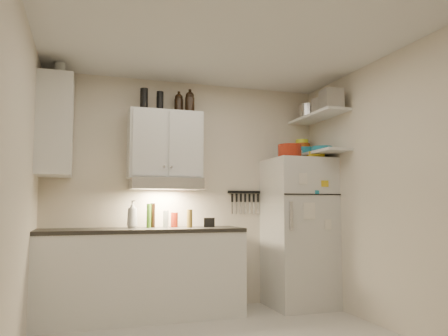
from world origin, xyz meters
name	(u,v)px	position (x,y,z in m)	size (l,w,h in m)	color
ceiling	(229,36)	(0.00, 0.00, 2.61)	(3.20, 3.00, 0.02)	silver
back_wall	(187,193)	(0.00, 1.51, 1.30)	(3.20, 0.02, 2.60)	beige
left_wall	(17,185)	(-1.61, 0.00, 1.30)	(0.02, 3.00, 2.60)	beige
right_wall	(390,190)	(1.61, 0.00, 1.30)	(0.02, 3.00, 2.60)	beige
base_cabinet	(142,275)	(-0.55, 1.20, 0.44)	(2.10, 0.60, 0.88)	white
countertop	(142,230)	(-0.55, 1.20, 0.90)	(2.10, 0.62, 0.04)	#282723
upper_cabinet	(165,145)	(-0.30, 1.33, 1.83)	(0.80, 0.33, 0.75)	white
side_cabinet	(55,126)	(-1.44, 1.20, 1.95)	(0.33, 0.55, 1.00)	white
range_hood	(165,184)	(-0.30, 1.27, 1.39)	(0.76, 0.46, 0.12)	silver
fridge	(299,232)	(1.25, 1.16, 0.85)	(0.70, 0.68, 1.70)	silver
shelf_hi	(318,117)	(1.45, 1.02, 2.20)	(0.30, 0.95, 0.03)	white
shelf_lo	(318,154)	(1.45, 1.02, 1.76)	(0.30, 0.95, 0.03)	white
knife_strip	(244,192)	(0.70, 1.49, 1.32)	(0.42, 0.02, 0.03)	black
dutch_oven	(290,151)	(1.09, 1.06, 1.78)	(0.27, 0.27, 0.16)	maroon
book_stack	(315,156)	(1.40, 1.02, 1.74)	(0.17, 0.22, 0.07)	gold
spice_jar	(300,154)	(1.23, 1.06, 1.75)	(0.06, 0.06, 0.09)	silver
stock_pot	(309,112)	(1.47, 1.28, 2.31)	(0.25, 0.25, 0.18)	silver
tin_a	(322,106)	(1.46, 0.94, 2.31)	(0.18, 0.16, 0.18)	#AAAAAD
tin_b	(331,99)	(1.41, 0.66, 2.32)	(0.21, 0.21, 0.21)	#AAAAAD
bowl_teal	(304,152)	(1.46, 1.37, 1.82)	(0.25, 0.25, 0.10)	teal
bowl_orange	(302,146)	(1.46, 1.44, 1.90)	(0.20, 0.20, 0.06)	#BF4912
bowl_yellow	(302,142)	(1.46, 1.44, 1.96)	(0.16, 0.16, 0.05)	yellow
plates	(322,149)	(1.45, 0.95, 1.80)	(0.24, 0.24, 0.06)	teal
growler_a	(179,103)	(-0.14, 1.38, 2.32)	(0.10, 0.10, 0.24)	black
growler_b	(190,102)	(-0.02, 1.32, 2.33)	(0.11, 0.11, 0.26)	black
thermos_a	(160,102)	(-0.36, 1.33, 2.31)	(0.08, 0.08, 0.22)	black
thermos_b	(144,99)	(-0.54, 1.32, 2.32)	(0.08, 0.08, 0.24)	black
side_jar	(60,70)	(-1.41, 1.18, 2.52)	(0.11, 0.11, 0.15)	silver
soap_bottle	(132,213)	(-0.65, 1.29, 1.08)	(0.13, 0.13, 0.33)	white
pepper_mill	(190,218)	(-0.04, 1.21, 1.02)	(0.06, 0.06, 0.20)	brown
oil_bottle	(149,216)	(-0.48, 1.27, 1.05)	(0.05, 0.05, 0.26)	#3B6F1B
vinegar_bottle	(153,215)	(-0.43, 1.33, 1.05)	(0.05, 0.05, 0.26)	black
clear_bottle	(166,219)	(-0.29, 1.27, 1.01)	(0.06, 0.06, 0.18)	silver
red_jar	(174,220)	(-0.18, 1.35, 1.00)	(0.08, 0.08, 0.16)	maroon
caddy	(209,222)	(0.19, 1.23, 0.97)	(0.12, 0.09, 0.10)	black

